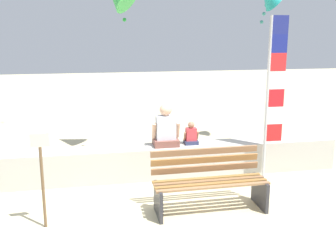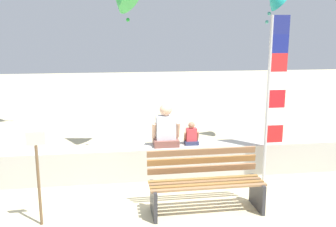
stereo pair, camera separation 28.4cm
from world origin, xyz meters
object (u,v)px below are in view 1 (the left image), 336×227
Objects in this scene: flag_banner at (273,89)px; sign_post at (42,173)px; park_bench at (209,182)px; person_child at (191,135)px; person_adult at (166,129)px.

sign_post is (-3.75, -1.06, -0.87)m from flag_banner.
park_bench is at bearing 3.07° from sign_post.
flag_banner reaches higher than person_child.
sign_post reaches higher than person_child.
person_child reaches higher than park_bench.
park_bench is 1.28× the size of sign_post.
person_child is (0.48, 0.00, -0.14)m from person_adult.
flag_banner is (1.32, -0.51, 0.90)m from person_child.
person_child is at bearing 0.05° from person_adult.
sign_post is (-2.43, -1.57, 0.03)m from person_child.
person_adult reaches higher than park_bench.
person_adult is 0.58× the size of sign_post.
sign_post is (-1.96, -1.57, -0.10)m from person_adult.
sign_post is (-2.35, -0.13, 0.36)m from park_bench.
flag_banner is at bearing 33.63° from park_bench.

